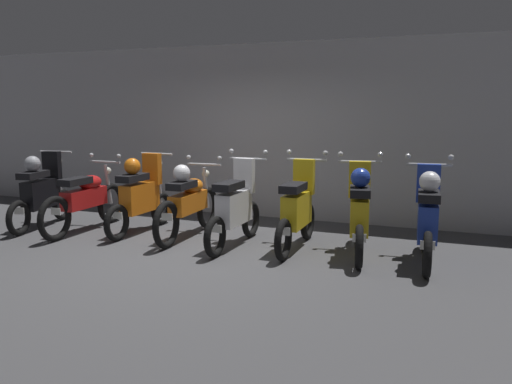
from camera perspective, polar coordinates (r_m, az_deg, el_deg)
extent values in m
plane|color=#424244|center=(6.85, -7.62, -6.77)|extent=(80.00, 80.00, 0.00)
cube|color=#ADADB2|center=(9.13, 0.73, 6.60)|extent=(16.00, 0.30, 2.93)
torus|color=black|center=(9.42, -20.27, -1.25)|extent=(0.18, 0.54, 0.53)
torus|color=black|center=(8.48, -24.35, -2.59)|extent=(0.18, 0.54, 0.53)
cube|color=black|center=(8.90, -22.31, -0.18)|extent=(0.34, 0.76, 0.44)
cube|color=black|center=(9.13, -21.26, 2.64)|extent=(0.30, 0.17, 0.48)
cube|color=black|center=(8.73, -23.02, 1.73)|extent=(0.33, 0.55, 0.10)
cylinder|color=#B7BABF|center=(9.23, -20.87, 4.09)|extent=(0.56, 0.13, 0.04)
cylinder|color=#B7BABF|center=(9.32, -20.56, 1.24)|extent=(0.08, 0.16, 0.85)
sphere|color=silver|center=(9.28, -20.67, 3.20)|extent=(0.12, 0.12, 0.12)
cube|color=white|center=(8.48, -24.30, -1.90)|extent=(0.16, 0.04, 0.10)
sphere|color=#9EA0A8|center=(8.71, -23.09, 2.84)|extent=(0.24, 0.24, 0.24)
torus|color=black|center=(8.91, -15.46, -1.19)|extent=(0.10, 0.65, 0.65)
torus|color=black|center=(7.92, -20.99, -2.72)|extent=(0.10, 0.65, 0.65)
cube|color=red|center=(8.37, -18.13, -0.63)|extent=(0.23, 0.84, 0.28)
ellipsoid|color=red|center=(8.46, -17.54, 1.00)|extent=(0.27, 0.44, 0.22)
cube|color=black|center=(8.19, -19.01, 1.10)|extent=(0.25, 0.52, 0.10)
cylinder|color=#B7BABF|center=(8.73, -16.06, 3.16)|extent=(0.56, 0.04, 0.04)
sphere|color=#B7BABF|center=(8.88, -17.43, 3.84)|extent=(0.07, 0.07, 0.07)
sphere|color=#B7BABF|center=(8.57, -14.69, 3.79)|extent=(0.07, 0.07, 0.07)
cylinder|color=#B7BABF|center=(8.82, -15.75, 0.81)|extent=(0.06, 0.16, 0.65)
sphere|color=silver|center=(8.79, -15.81, 2.22)|extent=(0.12, 0.12, 0.12)
cube|color=white|center=(7.92, -20.91, -1.98)|extent=(0.16, 0.01, 0.10)
torus|color=black|center=(8.59, -10.22, -1.78)|extent=(0.10, 0.53, 0.53)
torus|color=black|center=(7.67, -14.87, -3.24)|extent=(0.10, 0.53, 0.53)
cube|color=orange|center=(8.07, -12.48, -0.59)|extent=(0.23, 0.74, 0.44)
cube|color=orange|center=(8.30, -11.21, 2.50)|extent=(0.28, 0.13, 0.48)
cube|color=black|center=(7.90, -13.23, 1.52)|extent=(0.25, 0.52, 0.10)
cylinder|color=#B7BABF|center=(8.39, -10.73, 4.09)|extent=(0.56, 0.05, 0.04)
cylinder|color=#B7BABF|center=(8.48, -10.47, 0.95)|extent=(0.06, 0.15, 0.85)
sphere|color=silver|center=(8.44, -10.53, 3.10)|extent=(0.12, 0.12, 0.12)
cube|color=white|center=(7.67, -14.80, -2.48)|extent=(0.16, 0.02, 0.10)
sphere|color=orange|center=(7.88, -13.27, 2.74)|extent=(0.24, 0.24, 0.24)
torus|color=black|center=(8.25, -5.28, -1.69)|extent=(0.11, 0.65, 0.65)
torus|color=black|center=(7.12, -9.71, -3.51)|extent=(0.11, 0.65, 0.65)
cube|color=orange|center=(7.65, -7.36, -1.14)|extent=(0.24, 0.84, 0.28)
ellipsoid|color=orange|center=(7.75, -6.87, 0.65)|extent=(0.27, 0.45, 0.22)
cube|color=black|center=(7.44, -8.04, 0.75)|extent=(0.26, 0.53, 0.10)
cylinder|color=#B7BABF|center=(8.06, -5.66, 3.01)|extent=(0.56, 0.05, 0.04)
sphere|color=#B7BABF|center=(8.17, -7.33, 3.76)|extent=(0.07, 0.07, 0.07)
sphere|color=#B7BABF|center=(7.94, -3.98, 3.66)|extent=(0.07, 0.07, 0.07)
cylinder|color=#B7BABF|center=(8.15, -5.47, 0.46)|extent=(0.06, 0.16, 0.65)
sphere|color=silver|center=(8.12, -5.49, 1.99)|extent=(0.12, 0.12, 0.12)
cube|color=white|center=(7.12, -9.62, -2.68)|extent=(0.16, 0.02, 0.10)
sphere|color=silver|center=(7.42, -8.07, 2.05)|extent=(0.24, 0.24, 0.24)
torus|color=black|center=(7.65, -0.57, -2.97)|extent=(0.10, 0.53, 0.53)
torus|color=black|center=(6.63, -4.46, -4.88)|extent=(0.10, 0.53, 0.53)
cube|color=silver|center=(7.08, -2.39, -1.73)|extent=(0.23, 0.74, 0.44)
cube|color=silver|center=(7.33, -1.28, 1.81)|extent=(0.28, 0.12, 0.48)
cube|color=black|center=(6.88, -2.97, 0.66)|extent=(0.25, 0.52, 0.10)
cylinder|color=#B7BABF|center=(7.43, -0.86, 3.62)|extent=(0.56, 0.05, 0.04)
sphere|color=#B7BABF|center=(7.52, -2.68, 4.45)|extent=(0.07, 0.07, 0.07)
sphere|color=#B7BABF|center=(7.32, 1.02, 4.33)|extent=(0.07, 0.07, 0.07)
cylinder|color=#B7BABF|center=(7.53, -0.71, 0.09)|extent=(0.06, 0.15, 0.85)
sphere|color=silver|center=(7.49, -0.72, 2.51)|extent=(0.12, 0.12, 0.12)
cube|color=white|center=(6.63, -4.38, -4.00)|extent=(0.16, 0.01, 0.10)
torus|color=black|center=(7.55, 5.62, -3.17)|extent=(0.10, 0.53, 0.53)
torus|color=black|center=(6.48, 2.97, -5.20)|extent=(0.10, 0.53, 0.53)
cube|color=gold|center=(6.95, 4.43, -1.94)|extent=(0.23, 0.74, 0.44)
cube|color=gold|center=(7.22, 5.23, 1.67)|extent=(0.28, 0.12, 0.48)
cube|color=black|center=(6.75, 4.08, 0.48)|extent=(0.25, 0.52, 0.10)
cylinder|color=#B7BABF|center=(7.33, 5.54, 3.50)|extent=(0.56, 0.04, 0.04)
sphere|color=#B7BABF|center=(7.39, 3.60, 4.35)|extent=(0.07, 0.07, 0.07)
sphere|color=#B7BABF|center=(7.26, 7.54, 4.21)|extent=(0.07, 0.07, 0.07)
cylinder|color=#B7BABF|center=(7.43, 5.58, -0.07)|extent=(0.06, 0.15, 0.85)
sphere|color=silver|center=(7.39, 5.62, 2.38)|extent=(0.12, 0.12, 0.12)
cube|color=white|center=(6.47, 3.04, -4.30)|extent=(0.16, 0.01, 0.10)
torus|color=black|center=(7.38, 10.99, -3.59)|extent=(0.19, 0.54, 0.53)
torus|color=black|center=(6.26, 11.12, -5.87)|extent=(0.19, 0.54, 0.53)
cube|color=gold|center=(6.76, 11.11, -2.41)|extent=(0.36, 0.76, 0.44)
cube|color=gold|center=(7.03, 11.17, 1.34)|extent=(0.30, 0.17, 0.48)
cube|color=black|center=(6.54, 11.22, 0.06)|extent=(0.34, 0.56, 0.10)
cylinder|color=#B7BABF|center=(7.14, 11.21, 3.23)|extent=(0.56, 0.15, 0.04)
sphere|color=#B7BABF|center=(7.13, 9.14, 4.09)|extent=(0.07, 0.07, 0.07)
sphere|color=#B7BABF|center=(7.14, 13.32, 3.97)|extent=(0.07, 0.07, 0.07)
cylinder|color=#B7BABF|center=(7.25, 11.09, -0.43)|extent=(0.08, 0.16, 0.85)
sphere|color=silver|center=(7.21, 11.17, 2.08)|extent=(0.12, 0.12, 0.12)
cube|color=white|center=(6.26, 11.14, -4.93)|extent=(0.16, 0.04, 0.10)
sphere|color=#1E389E|center=(6.52, 11.27, 1.54)|extent=(0.24, 0.24, 0.24)
torus|color=black|center=(7.24, 17.89, -4.11)|extent=(0.13, 0.54, 0.53)
torus|color=black|center=(6.12, 18.08, -6.49)|extent=(0.13, 0.54, 0.53)
cube|color=#1E389E|center=(6.62, 18.09, -2.93)|extent=(0.28, 0.75, 0.44)
cube|color=#1E389E|center=(6.89, 18.19, 0.90)|extent=(0.29, 0.14, 0.48)
cube|color=black|center=(6.40, 18.26, -0.42)|extent=(0.28, 0.54, 0.10)
cylinder|color=#B7BABF|center=(7.00, 18.25, 2.84)|extent=(0.56, 0.08, 0.04)
sphere|color=#B7BABF|center=(6.99, 16.16, 3.75)|extent=(0.07, 0.07, 0.07)
sphere|color=#B7BABF|center=(7.01, 20.42, 3.55)|extent=(0.07, 0.07, 0.07)
cylinder|color=#B7BABF|center=(7.11, 18.06, -0.89)|extent=(0.07, 0.15, 0.85)
sphere|color=silver|center=(7.07, 18.18, 1.66)|extent=(0.12, 0.12, 0.12)
cube|color=white|center=(6.12, 18.12, -5.53)|extent=(0.16, 0.03, 0.10)
sphere|color=silver|center=(6.38, 18.33, 1.09)|extent=(0.24, 0.24, 0.24)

